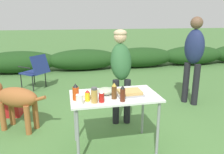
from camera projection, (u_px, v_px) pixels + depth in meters
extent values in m
plane|color=#4C7A3D|center=(114.00, 147.00, 2.94)|extent=(60.00, 60.00, 0.00)
ellipsoid|color=#1E4219|center=(19.00, 62.00, 6.78)|extent=(2.40, 0.90, 0.68)
ellipsoid|color=#1E4219|center=(83.00, 60.00, 7.19)|extent=(2.40, 0.90, 0.68)
ellipsoid|color=#1E4219|center=(141.00, 57.00, 7.60)|extent=(2.40, 0.90, 0.68)
ellipsoid|color=#1E4219|center=(192.00, 55.00, 8.01)|extent=(2.40, 0.90, 0.68)
cube|color=white|center=(114.00, 96.00, 2.74)|extent=(1.10, 0.64, 0.02)
cylinder|color=gray|center=(78.00, 138.00, 2.49)|extent=(0.04, 0.04, 0.71)
cylinder|color=gray|center=(158.00, 129.00, 2.69)|extent=(0.04, 0.04, 0.71)
cylinder|color=gray|center=(75.00, 117.00, 3.00)|extent=(0.04, 0.04, 0.71)
cylinder|color=gray|center=(143.00, 111.00, 3.20)|extent=(0.04, 0.04, 0.71)
cube|color=#9E9EA3|center=(130.00, 94.00, 2.75)|extent=(0.32, 0.25, 0.02)
cube|color=tan|center=(130.00, 92.00, 2.74)|extent=(0.28, 0.22, 0.04)
cylinder|color=white|center=(88.00, 94.00, 2.69)|extent=(0.21, 0.21, 0.05)
ellipsoid|color=#ADBC99|center=(106.00, 91.00, 2.77)|extent=(0.21, 0.21, 0.08)
cylinder|color=white|center=(80.00, 99.00, 2.43)|extent=(0.08, 0.08, 0.11)
cylinder|color=#CC4214|center=(76.00, 93.00, 2.57)|extent=(0.08, 0.08, 0.16)
cone|color=black|center=(75.00, 85.00, 2.54)|extent=(0.06, 0.06, 0.04)
cylinder|color=red|center=(102.00, 97.00, 2.50)|extent=(0.06, 0.06, 0.11)
cone|color=white|center=(101.00, 92.00, 2.48)|extent=(0.05, 0.05, 0.03)
cylinder|color=#562314|center=(123.00, 95.00, 2.52)|extent=(0.06, 0.06, 0.15)
cone|color=black|center=(123.00, 87.00, 2.49)|extent=(0.05, 0.05, 0.04)
cylinder|color=#B2893D|center=(94.00, 96.00, 2.48)|extent=(0.07, 0.07, 0.15)
cylinder|color=#4C4C4C|center=(94.00, 89.00, 2.46)|extent=(0.07, 0.07, 0.03)
cylinder|color=brown|center=(114.00, 92.00, 2.60)|extent=(0.06, 0.06, 0.16)
cone|color=gold|center=(114.00, 84.00, 2.57)|extent=(0.05, 0.05, 0.04)
cylinder|color=yellow|center=(88.00, 97.00, 2.54)|extent=(0.06, 0.06, 0.10)
cone|color=red|center=(87.00, 91.00, 2.52)|extent=(0.05, 0.05, 0.03)
cylinder|color=black|center=(116.00, 102.00, 3.51)|extent=(0.11, 0.11, 0.73)
cylinder|color=black|center=(127.00, 102.00, 3.53)|extent=(0.11, 0.11, 0.73)
ellipsoid|color=#28562D|center=(121.00, 61.00, 3.46)|extent=(0.38, 0.48, 0.64)
sphere|color=#DBAD89|center=(120.00, 37.00, 3.46)|extent=(0.20, 0.20, 0.20)
ellipsoid|color=tan|center=(120.00, 33.00, 3.45)|extent=(0.21, 0.21, 0.12)
cylinder|color=black|center=(186.00, 83.00, 4.41)|extent=(0.12, 0.12, 0.82)
cylinder|color=black|center=(196.00, 85.00, 4.26)|extent=(0.12, 0.12, 0.82)
ellipsoid|color=navy|center=(194.00, 47.00, 4.14)|extent=(0.43, 0.47, 0.66)
sphere|color=brown|center=(197.00, 23.00, 4.02)|extent=(0.23, 0.23, 0.23)
cylinder|color=#9E5B2D|center=(28.00, 120.00, 3.20)|extent=(0.08, 0.08, 0.45)
cylinder|color=#9E5B2D|center=(36.00, 115.00, 3.38)|extent=(0.08, 0.08, 0.45)
cylinder|color=#9E5B2D|center=(3.00, 116.00, 3.32)|extent=(0.08, 0.08, 0.45)
cylinder|color=#9E5B2D|center=(12.00, 111.00, 3.50)|extent=(0.08, 0.08, 0.45)
ellipsoid|color=#9E5B2D|center=(17.00, 97.00, 3.27)|extent=(0.75, 0.59, 0.30)
cylinder|color=#9E5B2D|center=(39.00, 99.00, 3.16)|extent=(0.21, 0.15, 0.12)
cube|color=navy|center=(33.00, 73.00, 5.30)|extent=(0.65, 0.65, 0.03)
cube|color=navy|center=(40.00, 65.00, 5.11)|extent=(0.42, 0.45, 0.44)
cylinder|color=black|center=(33.00, 84.00, 5.09)|extent=(0.02, 0.02, 0.38)
cylinder|color=black|center=(46.00, 79.00, 5.43)|extent=(0.02, 0.02, 0.38)
cylinder|color=black|center=(21.00, 81.00, 5.28)|extent=(0.02, 0.02, 0.38)
cylinder|color=black|center=(34.00, 77.00, 5.62)|extent=(0.02, 0.02, 0.38)
cylinder|color=black|center=(24.00, 67.00, 5.06)|extent=(0.33, 0.29, 0.02)
cylinder|color=black|center=(39.00, 64.00, 5.45)|extent=(0.33, 0.29, 0.02)
cube|color=#B21E1E|center=(14.00, 105.00, 3.96)|extent=(0.39, 0.52, 0.28)
cube|color=silver|center=(13.00, 97.00, 3.91)|extent=(0.39, 0.52, 0.06)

